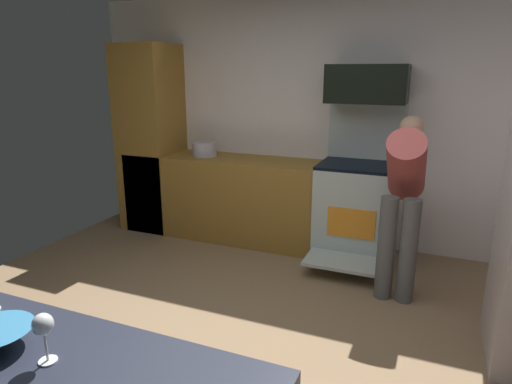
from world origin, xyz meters
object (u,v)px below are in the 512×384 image
oven_range (358,207)px  stock_pot (205,149)px  person_cook (404,191)px  wine_glass_mid (43,327)px  microwave (367,84)px

oven_range → stock_pot: bearing=179.5°
person_cook → wine_glass_mid: 2.88m
stock_pot → wine_glass_mid: bearing=-69.3°
person_cook → stock_pot: person_cook is taller
wine_glass_mid → stock_pot: (-1.27, 3.35, -0.05)m
oven_range → person_cook: 0.83m
person_cook → wine_glass_mid: (-0.89, -2.74, 0.15)m
stock_pot → person_cook: bearing=-15.9°
oven_range → stock_pot: size_ratio=5.53×
oven_range → person_cook: oven_range is taller
person_cook → stock_pot: (-2.16, 0.62, 0.10)m
microwave → stock_pot: (-1.71, -0.08, -0.72)m
oven_range → microwave: bearing=90.0°
person_cook → stock_pot: bearing=164.1°
oven_range → stock_pot: oven_range is taller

